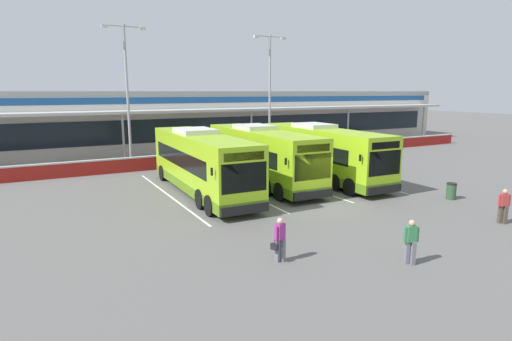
# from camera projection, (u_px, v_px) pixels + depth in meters

# --- Properties ---
(ground_plane) EXTENTS (200.00, 200.00, 0.00)m
(ground_plane) POSITION_uv_depth(u_px,v_px,m) (317.00, 206.00, 21.97)
(ground_plane) COLOR #605E5B
(terminal_building) EXTENTS (70.00, 13.00, 6.00)m
(terminal_building) POSITION_uv_depth(u_px,v_px,m) (168.00, 119.00, 44.65)
(terminal_building) COLOR beige
(terminal_building) RESTS_ON ground
(red_barrier_wall) EXTENTS (60.00, 0.40, 1.10)m
(red_barrier_wall) POSITION_uv_depth(u_px,v_px,m) (212.00, 158.00, 34.39)
(red_barrier_wall) COLOR maroon
(red_barrier_wall) RESTS_ON ground
(coach_bus_leftmost) EXTENTS (3.17, 12.22, 3.78)m
(coach_bus_leftmost) POSITION_uv_depth(u_px,v_px,m) (201.00, 163.00, 24.47)
(coach_bus_leftmost) COLOR #9ED11E
(coach_bus_leftmost) RESTS_ON ground
(coach_bus_left_centre) EXTENTS (3.17, 12.22, 3.78)m
(coach_bus_left_centre) POSITION_uv_depth(u_px,v_px,m) (261.00, 156.00, 27.22)
(coach_bus_left_centre) COLOR #9ED11E
(coach_bus_left_centre) RESTS_ON ground
(coach_bus_centre) EXTENTS (3.17, 12.22, 3.78)m
(coach_bus_centre) POSITION_uv_depth(u_px,v_px,m) (321.00, 154.00, 28.38)
(coach_bus_centre) COLOR #9ED11E
(coach_bus_centre) RESTS_ON ground
(bay_stripe_far_west) EXTENTS (0.14, 13.00, 0.01)m
(bay_stripe_far_west) POSITION_uv_depth(u_px,v_px,m) (169.00, 195.00, 24.21)
(bay_stripe_far_west) COLOR silver
(bay_stripe_far_west) RESTS_ON ground
(bay_stripe_west) EXTENTS (0.14, 13.00, 0.01)m
(bay_stripe_west) POSITION_uv_depth(u_px,v_px,m) (233.00, 187.00, 26.17)
(bay_stripe_west) COLOR silver
(bay_stripe_west) RESTS_ON ground
(bay_stripe_mid_west) EXTENTS (0.14, 13.00, 0.01)m
(bay_stripe_mid_west) POSITION_uv_depth(u_px,v_px,m) (289.00, 181.00, 28.13)
(bay_stripe_mid_west) COLOR silver
(bay_stripe_mid_west) RESTS_ON ground
(bay_stripe_centre) EXTENTS (0.14, 13.00, 0.01)m
(bay_stripe_centre) POSITION_uv_depth(u_px,v_px,m) (338.00, 175.00, 30.09)
(bay_stripe_centre) COLOR silver
(bay_stripe_centre) RESTS_ON ground
(pedestrian_with_handbag) EXTENTS (0.65, 0.40, 1.62)m
(pedestrian_with_handbag) POSITION_uv_depth(u_px,v_px,m) (280.00, 239.00, 14.62)
(pedestrian_with_handbag) COLOR slate
(pedestrian_with_handbag) RESTS_ON ground
(pedestrian_in_dark_coat) EXTENTS (0.52, 0.40, 1.62)m
(pedestrian_in_dark_coat) POSITION_uv_depth(u_px,v_px,m) (504.00, 205.00, 18.89)
(pedestrian_in_dark_coat) COLOR #4C4238
(pedestrian_in_dark_coat) RESTS_ON ground
(pedestrian_child) EXTENTS (0.53, 0.38, 1.62)m
(pedestrian_child) POSITION_uv_depth(u_px,v_px,m) (411.00, 240.00, 14.40)
(pedestrian_child) COLOR slate
(pedestrian_child) RESTS_ON ground
(lamp_post_west) EXTENTS (3.24, 0.28, 11.00)m
(lamp_post_west) POSITION_uv_depth(u_px,v_px,m) (127.00, 87.00, 32.08)
(lamp_post_west) COLOR #9E9EA3
(lamp_post_west) RESTS_ON ground
(lamp_post_centre) EXTENTS (3.24, 0.28, 11.00)m
(lamp_post_centre) POSITION_uv_depth(u_px,v_px,m) (270.00, 88.00, 37.93)
(lamp_post_centre) COLOR #9E9EA3
(lamp_post_centre) RESTS_ON ground
(litter_bin) EXTENTS (0.54, 0.54, 0.93)m
(litter_bin) POSITION_uv_depth(u_px,v_px,m) (451.00, 191.00, 23.25)
(litter_bin) COLOR #2D5133
(litter_bin) RESTS_ON ground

